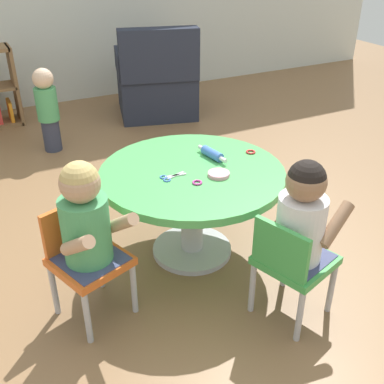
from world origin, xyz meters
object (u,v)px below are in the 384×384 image
(rolling_pin, at_px, (212,154))
(craft_table, at_px, (192,189))
(toddler_standing, at_px, (47,108))
(seated_child_left, at_px, (85,218))
(craft_scissors, at_px, (170,177))
(seated_child_right, at_px, (302,216))
(child_chair_right, at_px, (291,262))
(armchair_dark, at_px, (157,83))
(child_chair_left, at_px, (86,257))

(rolling_pin, bearing_deg, craft_table, -153.18)
(toddler_standing, xyz_separation_m, rolling_pin, (0.55, -1.67, 0.18))
(seated_child_left, distance_m, rolling_pin, 0.84)
(toddler_standing, relative_size, craft_scissors, 4.88)
(seated_child_right, height_order, rolling_pin, seated_child_right)
(seated_child_left, bearing_deg, seated_child_right, -25.78)
(seated_child_left, xyz_separation_m, child_chair_right, (0.79, -0.41, -0.23))
(craft_scissors, bearing_deg, child_chair_right, -63.62)
(child_chair_right, relative_size, armchair_dark, 0.61)
(rolling_pin, bearing_deg, seated_child_right, -86.44)
(child_chair_right, relative_size, craft_scissors, 3.89)
(seated_child_right, bearing_deg, seated_child_left, 154.22)
(child_chair_left, distance_m, seated_child_left, 0.23)
(seated_child_left, height_order, seated_child_right, same)
(seated_child_left, relative_size, seated_child_right, 1.00)
(child_chair_right, bearing_deg, armchair_dark, 78.98)
(toddler_standing, distance_m, rolling_pin, 1.77)
(seated_child_left, distance_m, seated_child_right, 0.92)
(seated_child_left, xyz_separation_m, toddler_standing, (0.23, 1.98, -0.17))
(rolling_pin, relative_size, craft_scissors, 1.67)
(rolling_pin, distance_m, craft_scissors, 0.32)
(seated_child_left, height_order, rolling_pin, seated_child_left)
(seated_child_right, bearing_deg, craft_table, 108.36)
(craft_table, bearing_deg, child_chair_right, -75.11)
(rolling_pin, xyz_separation_m, craft_scissors, (-0.30, -0.11, -0.02))
(craft_scissors, bearing_deg, rolling_pin, 19.51)
(toddler_standing, xyz_separation_m, craft_scissors, (0.25, -1.78, 0.16))
(child_chair_right, bearing_deg, craft_table, 104.89)
(craft_scissors, bearing_deg, toddler_standing, 98.06)
(armchair_dark, bearing_deg, rolling_pin, -104.88)
(armchair_dark, xyz_separation_m, rolling_pin, (-0.55, -2.07, 0.23))
(armchair_dark, distance_m, toddler_standing, 1.17)
(child_chair_left, height_order, craft_scissors, child_chair_left)
(toddler_standing, distance_m, craft_scissors, 1.80)
(toddler_standing, bearing_deg, armchair_dark, 19.76)
(child_chair_left, distance_m, child_chair_right, 0.92)
(armchair_dark, relative_size, rolling_pin, 3.81)
(craft_table, bearing_deg, child_chair_left, -163.38)
(craft_table, bearing_deg, toddler_standing, 102.43)
(armchair_dark, xyz_separation_m, craft_scissors, (-0.85, -2.17, 0.21))
(craft_table, height_order, seated_child_left, seated_child_left)
(craft_table, height_order, child_chair_right, child_chair_right)
(child_chair_left, bearing_deg, child_chair_right, -29.25)
(child_chair_left, height_order, rolling_pin, rolling_pin)
(seated_child_right, xyz_separation_m, craft_scissors, (-0.34, 0.60, -0.02))
(craft_table, relative_size, child_chair_right, 1.79)
(child_chair_left, relative_size, child_chair_right, 1.00)
(seated_child_left, bearing_deg, rolling_pin, 21.55)
(child_chair_right, height_order, toddler_standing, toddler_standing)
(seated_child_left, distance_m, armchair_dark, 2.73)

